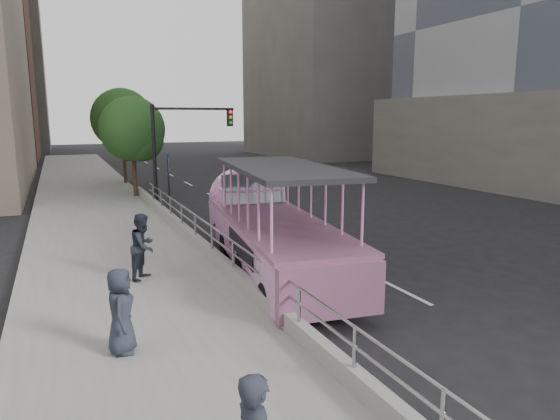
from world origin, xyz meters
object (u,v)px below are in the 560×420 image
at_px(car, 258,194).
at_px(street_tree_near, 135,132).
at_px(traffic_signal, 178,140).
at_px(duck_boat, 269,229).
at_px(parking_sign, 168,179).
at_px(pedestrian_far, 121,311).
at_px(pedestrian_mid, 143,246).
at_px(street_tree_far, 124,121).

height_order(car, street_tree_near, street_tree_near).
bearing_deg(car, traffic_signal, 173.43).
xyz_separation_m(duck_boat, parking_sign, (-1.28, 8.56, 0.64)).
height_order(car, pedestrian_far, pedestrian_far).
bearing_deg(pedestrian_far, street_tree_near, 3.47).
bearing_deg(parking_sign, car, 18.06).
xyz_separation_m(duck_boat, pedestrian_mid, (-3.81, -0.38, -0.03)).
relative_size(pedestrian_far, street_tree_far, 0.25).
xyz_separation_m(traffic_signal, street_tree_far, (-1.40, 9.43, 0.81)).
bearing_deg(pedestrian_mid, street_tree_near, 28.71).
xyz_separation_m(car, pedestrian_far, (-8.55, -14.81, 0.44)).
xyz_separation_m(duck_boat, street_tree_far, (-1.63, 20.49, 3.08)).
relative_size(pedestrian_far, traffic_signal, 0.31).
bearing_deg(street_tree_near, traffic_signal, -65.02).
height_order(duck_boat, traffic_signal, traffic_signal).
xyz_separation_m(pedestrian_mid, street_tree_far, (2.19, 20.87, 3.11)).
distance_m(pedestrian_far, street_tree_far, 25.53).
distance_m(duck_boat, street_tree_far, 20.78).
distance_m(duck_boat, street_tree_near, 14.83).
relative_size(pedestrian_far, parking_sign, 0.54).
height_order(duck_boat, car, duck_boat).
xyz_separation_m(car, street_tree_near, (-5.49, 4.31, 3.15)).
relative_size(duck_boat, pedestrian_far, 6.28).
height_order(traffic_signal, street_tree_far, street_tree_far).
bearing_deg(parking_sign, street_tree_near, 95.24).
distance_m(duck_boat, pedestrian_mid, 3.83).
height_order(pedestrian_mid, pedestrian_far, pedestrian_mid).
relative_size(parking_sign, street_tree_near, 0.53).
bearing_deg(street_tree_far, traffic_signal, -81.57).
bearing_deg(pedestrian_far, car, -17.44).
xyz_separation_m(duck_boat, street_tree_near, (-1.83, 14.49, 2.60)).
bearing_deg(traffic_signal, street_tree_near, 114.98).
relative_size(car, street_tree_far, 0.60).
bearing_deg(pedestrian_far, traffic_signal, -3.96).
relative_size(pedestrian_mid, pedestrian_far, 1.11).
bearing_deg(car, pedestrian_mid, -119.08).
xyz_separation_m(pedestrian_mid, pedestrian_far, (-1.08, -4.25, -0.09)).
relative_size(duck_boat, pedestrian_mid, 5.68).
bearing_deg(duck_boat, street_tree_far, 94.54).
xyz_separation_m(duck_boat, traffic_signal, (-0.23, 11.06, 2.28)).
relative_size(duck_boat, street_tree_far, 1.57).
relative_size(pedestrian_far, street_tree_near, 0.28).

